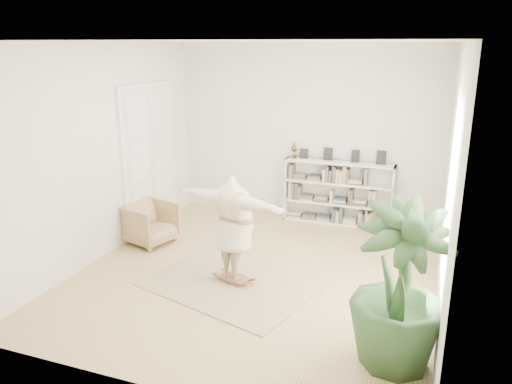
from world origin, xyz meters
TOP-DOWN VIEW (x-y plane):
  - floor at (0.00, 0.00)m, footprint 6.00×6.00m
  - room_shell at (0.00, 2.94)m, footprint 6.00×6.00m
  - doors at (-2.70, 1.30)m, footprint 0.09×1.78m
  - bookshelf at (0.74, 2.82)m, footprint 2.20×0.35m
  - armchair at (-2.30, 0.57)m, footprint 1.02×1.00m
  - rug at (-0.22, -0.39)m, footprint 2.95×2.61m
  - rocker_board at (-0.22, -0.39)m, footprint 0.52×0.39m
  - person at (-0.22, -0.39)m, footprint 2.08×1.08m
  - houseplant at (2.30, -1.65)m, footprint 1.40×1.40m

SIDE VIEW (x-z plane):
  - floor at x=0.00m, z-range 0.00..0.00m
  - rug at x=-0.22m, z-range 0.00..0.02m
  - rocker_board at x=-0.22m, z-range 0.01..0.11m
  - armchair at x=-2.30m, z-range 0.00..0.76m
  - bookshelf at x=0.74m, z-range -0.18..1.46m
  - person at x=-0.22m, z-range 0.12..1.75m
  - houseplant at x=2.30m, z-range 0.00..1.95m
  - doors at x=-2.70m, z-range -0.06..2.86m
  - room_shell at x=0.00m, z-range 0.51..6.51m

